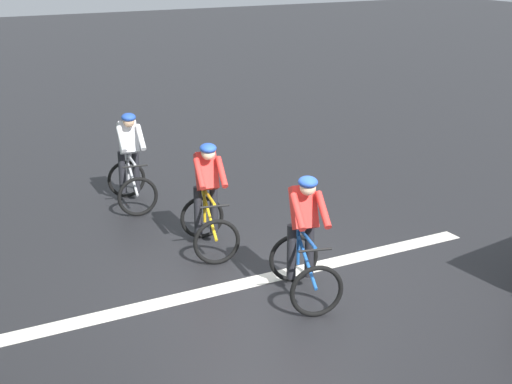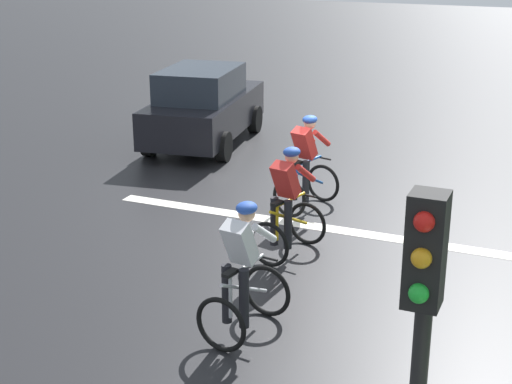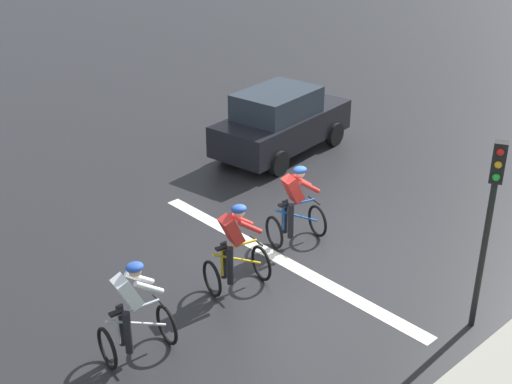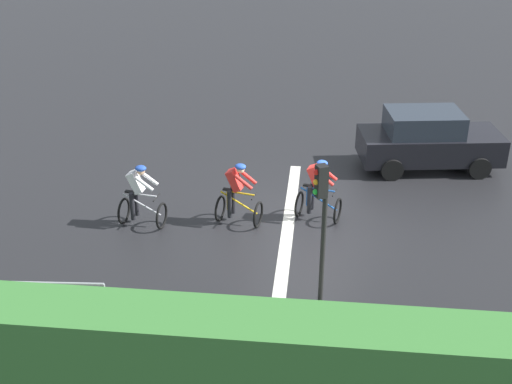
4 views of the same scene
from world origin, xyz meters
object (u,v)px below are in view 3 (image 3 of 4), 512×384
traffic_light_near_crossing (491,209)px  cyclist_lead (133,313)px  cyclist_mid (295,207)px  car_black (281,122)px  cyclist_second (235,250)px

traffic_light_near_crossing → cyclist_lead: bearing=54.4°
cyclist_mid → traffic_light_near_crossing: bearing=-178.4°
cyclist_mid → car_black: size_ratio=0.39×
car_black → traffic_light_near_crossing: traffic_light_near_crossing is taller
cyclist_second → cyclist_mid: (0.43, -1.98, 0.00)m
car_black → cyclist_second: bearing=127.8°
cyclist_lead → car_black: car_black is taller
cyclist_lead → cyclist_second: size_ratio=1.00×
cyclist_second → cyclist_mid: 2.03m
cyclist_mid → car_black: 4.77m
traffic_light_near_crossing → cyclist_mid: bearing=1.6°
cyclist_lead → cyclist_mid: size_ratio=1.00×
car_black → traffic_light_near_crossing: size_ratio=1.29×
cyclist_mid → traffic_light_near_crossing: 4.25m
cyclist_second → cyclist_mid: size_ratio=1.00×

